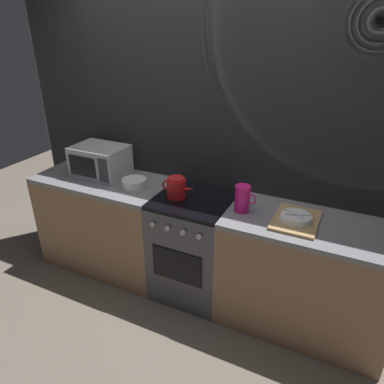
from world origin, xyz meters
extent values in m
plane|color=#6B6054|center=(0.00, 0.00, 0.00)|extent=(8.00, 8.00, 0.00)
cube|color=gray|center=(0.00, 0.33, 1.20)|extent=(3.60, 0.05, 2.40)
cube|color=#BCBCC1|center=(0.00, 0.30, 1.20)|extent=(3.58, 0.01, 2.39)
cube|color=#997251|center=(-0.90, 0.00, 0.43)|extent=(1.20, 0.60, 0.86)
cube|color=gray|center=(-0.90, 0.00, 0.88)|extent=(1.20, 0.60, 0.04)
cube|color=#4C4C51|center=(0.00, 0.00, 0.43)|extent=(0.60, 0.60, 0.87)
cube|color=black|center=(0.00, 0.00, 0.89)|extent=(0.59, 0.59, 0.03)
cube|color=black|center=(0.00, -0.30, 0.45)|extent=(0.42, 0.01, 0.28)
cylinder|color=#B7B7BC|center=(-0.19, -0.32, 0.78)|extent=(0.04, 0.02, 0.04)
cylinder|color=#B7B7BC|center=(-0.06, -0.32, 0.78)|extent=(0.04, 0.02, 0.04)
cylinder|color=#B7B7BC|center=(0.06, -0.32, 0.78)|extent=(0.04, 0.02, 0.04)
cylinder|color=#B7B7BC|center=(0.19, -0.32, 0.78)|extent=(0.04, 0.02, 0.04)
cube|color=#997251|center=(0.90, 0.00, 0.43)|extent=(1.20, 0.60, 0.86)
cube|color=gray|center=(0.90, 0.00, 0.88)|extent=(1.20, 0.60, 0.04)
cube|color=#B2B2B7|center=(-0.95, 0.06, 1.04)|extent=(0.46, 0.34, 0.27)
cube|color=black|center=(-1.00, -0.11, 1.04)|extent=(0.28, 0.01, 0.17)
cube|color=#333338|center=(-0.78, -0.11, 1.04)|extent=(0.09, 0.01, 0.21)
cylinder|color=red|center=(-0.13, -0.04, 0.98)|extent=(0.15, 0.15, 0.15)
cylinder|color=red|center=(-0.13, -0.04, 1.06)|extent=(0.13, 0.13, 0.02)
cone|color=red|center=(-0.02, -0.04, 0.99)|extent=(0.10, 0.04, 0.05)
torus|color=red|center=(-0.22, -0.04, 0.98)|extent=(0.08, 0.01, 0.08)
cylinder|color=silver|center=(-0.52, -0.04, 0.94)|extent=(0.20, 0.20, 0.08)
cylinder|color=#E5197A|center=(0.40, -0.03, 1.00)|extent=(0.11, 0.11, 0.20)
torus|color=#E5197A|center=(0.47, -0.03, 1.01)|extent=(0.08, 0.01, 0.08)
cube|color=tan|center=(0.79, -0.02, 0.91)|extent=(0.30, 0.40, 0.02)
cylinder|color=white|center=(0.79, -0.04, 0.93)|extent=(0.22, 0.22, 0.01)
cylinder|color=white|center=(0.79, -0.04, 0.94)|extent=(0.21, 0.21, 0.01)
cylinder|color=white|center=(0.79, -0.04, 0.96)|extent=(0.21, 0.21, 0.01)
cylinder|color=silver|center=(0.81, -0.04, 0.97)|extent=(0.16, 0.07, 0.01)
cube|color=silver|center=(0.77, -0.03, 0.97)|extent=(0.16, 0.09, 0.00)
camera|label=1|loc=(1.06, -2.24, 2.15)|focal=33.12mm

